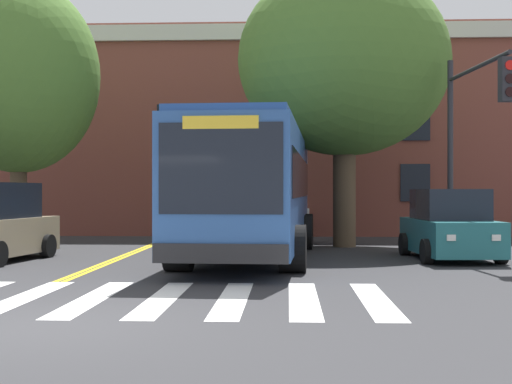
% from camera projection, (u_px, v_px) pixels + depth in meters
% --- Properties ---
extents(ground_plane, '(120.00, 120.00, 0.00)m').
position_uv_depth(ground_plane, '(29.00, 326.00, 9.06)').
color(ground_plane, '#303033').
extents(crosswalk, '(11.71, 3.91, 0.01)m').
position_uv_depth(crosswalk, '(24.00, 298.00, 11.45)').
color(crosswalk, white).
rests_on(crosswalk, ground).
extents(lane_line_yellow_inner, '(0.12, 36.00, 0.01)m').
position_uv_depth(lane_line_yellow_inner, '(165.00, 239.00, 25.44)').
color(lane_line_yellow_inner, gold).
rests_on(lane_line_yellow_inner, ground).
extents(lane_line_yellow_outer, '(0.12, 36.00, 0.01)m').
position_uv_depth(lane_line_yellow_outer, '(169.00, 239.00, 25.43)').
color(lane_line_yellow_outer, gold).
rests_on(lane_line_yellow_outer, ground).
extents(city_bus, '(3.43, 11.38, 3.36)m').
position_uv_depth(city_bus, '(253.00, 187.00, 18.57)').
color(city_bus, '#2D5699').
rests_on(city_bus, ground).
extents(car_teal_far_lane, '(2.15, 3.82, 1.77)m').
position_uv_depth(car_teal_far_lane, '(450.00, 227.00, 17.89)').
color(car_teal_far_lane, '#236B70').
rests_on(car_teal_far_lane, ground).
extents(car_white_behind_bus, '(2.16, 4.10, 1.83)m').
position_uv_depth(car_white_behind_bus, '(287.00, 213.00, 28.54)').
color(car_white_behind_bus, white).
rests_on(car_white_behind_bus, ground).
extents(traffic_light_near_corner, '(0.67, 4.12, 5.38)m').
position_uv_depth(traffic_light_near_corner, '(472.00, 118.00, 18.26)').
color(traffic_light_near_corner, '#28282D').
rests_on(traffic_light_near_corner, ground).
extents(street_tree_curbside_large, '(7.89, 7.33, 8.69)m').
position_uv_depth(street_tree_curbside_large, '(344.00, 62.00, 21.97)').
color(street_tree_curbside_large, brown).
rests_on(street_tree_curbside_large, ground).
extents(street_tree_curbside_small, '(5.92, 5.63, 8.16)m').
position_uv_depth(street_tree_curbside_small, '(18.00, 76.00, 21.48)').
color(street_tree_curbside_small, brown).
rests_on(street_tree_curbside_small, ground).
extents(building_facade, '(34.42, 6.27, 8.13)m').
position_uv_depth(building_facade, '(292.00, 135.00, 29.88)').
color(building_facade, brown).
rests_on(building_facade, ground).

